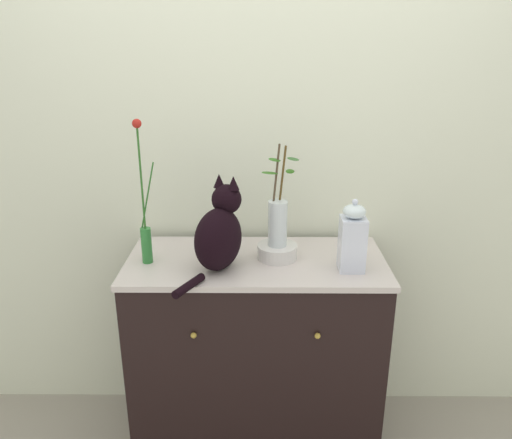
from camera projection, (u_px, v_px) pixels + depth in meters
name	position (u px, v px, depth m)	size (l,w,h in m)	color
ground_plane	(256.00, 435.00, 2.45)	(6.00, 6.00, 0.00)	gray
wall_back	(257.00, 160.00, 2.32)	(4.40, 0.08, 2.60)	white
sideboard	(256.00, 353.00, 2.29)	(1.10, 0.53, 0.95)	black
cat_sitting	(219.00, 233.00, 2.00)	(0.28, 0.41, 0.38)	black
vase_slim_green	(145.00, 226.00, 2.04)	(0.08, 0.04, 0.60)	#2D7C35
bowl_porcelain	(277.00, 251.00, 2.13)	(0.17, 0.17, 0.06)	silver
vase_glass_clear	(278.00, 219.00, 2.08)	(0.17, 0.12, 0.43)	silver
jar_lidded_porcelain	(352.00, 238.00, 1.99)	(0.10, 0.10, 0.30)	silver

